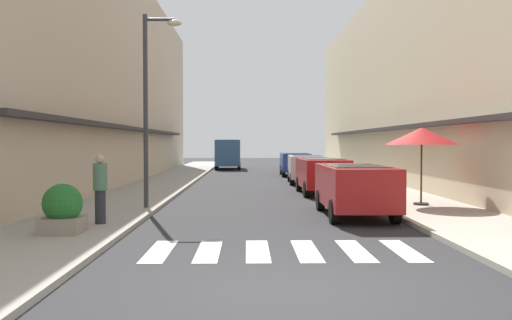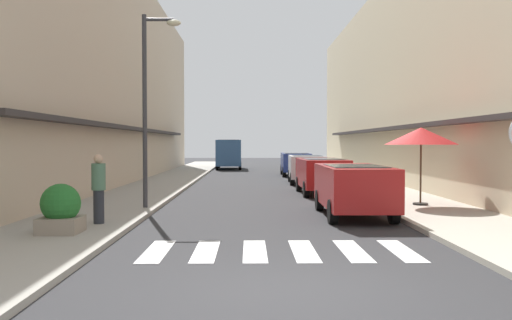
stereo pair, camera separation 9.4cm
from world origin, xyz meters
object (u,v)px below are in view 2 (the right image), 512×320
object	(u,v)px
parked_car_near	(354,184)
parked_car_far	(307,166)
delivery_van	(229,152)
street_lamp	(150,91)
pedestrian_walking_near	(99,187)
parked_car_distant	(296,161)
parked_car_mid	(322,172)
cafe_umbrella	(421,136)
planter_corner	(61,210)

from	to	relation	value
parked_car_near	parked_car_far	bearing A→B (deg)	90.00
parked_car_far	delivery_van	xyz separation A→B (m)	(-4.63, 15.88, 0.49)
delivery_van	street_lamp	size ratio (longest dim) A/B	0.92
parked_car_far	pedestrian_walking_near	xyz separation A→B (m)	(-6.68, -14.72, 0.10)
parked_car_distant	street_lamp	bearing A→B (deg)	-108.39
parked_car_near	parked_car_far	size ratio (longest dim) A/B	1.09
pedestrian_walking_near	parked_car_mid	bearing A→B (deg)	-124.94
cafe_umbrella	planter_corner	size ratio (longest dim) A/B	2.28
cafe_umbrella	planter_corner	bearing A→B (deg)	-151.15
cafe_umbrella	pedestrian_walking_near	distance (m)	10.09
parked_car_near	planter_corner	size ratio (longest dim) A/B	3.95
street_lamp	pedestrian_walking_near	distance (m)	4.34
parked_car_distant	delivery_van	xyz separation A→B (m)	(-4.63, 9.18, 0.48)
parked_car_far	parked_car_distant	world-z (taller)	same
parked_car_near	delivery_van	bearing A→B (deg)	99.21
street_lamp	planter_corner	xyz separation A→B (m)	(-1.13, -4.74, -3.05)
cafe_umbrella	planter_corner	distance (m)	11.15
parked_car_near	delivery_van	size ratio (longest dim) A/B	0.79
planter_corner	pedestrian_walking_near	xyz separation A→B (m)	(0.45, 1.39, 0.38)
parked_car_near	parked_car_distant	distance (m)	19.39
cafe_umbrella	parked_car_near	bearing A→B (deg)	-142.86
cafe_umbrella	pedestrian_walking_near	xyz separation A→B (m)	(-9.20, -3.94, -1.30)
parked_car_far	planter_corner	size ratio (longest dim) A/B	3.64
street_lamp	planter_corner	bearing A→B (deg)	-103.41
parked_car_mid	parked_car_far	bearing A→B (deg)	90.00
parked_car_far	street_lamp	distance (m)	13.15
parked_car_far	delivery_van	distance (m)	16.55
parked_car_near	parked_car_distant	size ratio (longest dim) A/B	0.99
parked_car_far	planter_corner	xyz separation A→B (m)	(-7.13, -16.10, -0.28)
parked_car_near	planter_corner	bearing A→B (deg)	-154.46
delivery_van	planter_corner	size ratio (longest dim) A/B	4.99
parked_car_mid	parked_car_distant	size ratio (longest dim) A/B	0.95
parked_car_near	delivery_van	world-z (taller)	delivery_van
pedestrian_walking_near	parked_car_near	bearing A→B (deg)	-160.83
parked_car_near	parked_car_distant	world-z (taller)	same
parked_car_distant	cafe_umbrella	world-z (taller)	cafe_umbrella
parked_car_far	pedestrian_walking_near	size ratio (longest dim) A/B	2.32
parked_car_far	street_lamp	size ratio (longest dim) A/B	0.67
delivery_van	pedestrian_walking_near	distance (m)	30.67
parked_car_mid	planter_corner	xyz separation A→B (m)	(-7.13, -10.17, -0.29)
cafe_umbrella	pedestrian_walking_near	world-z (taller)	cafe_umbrella
parked_car_mid	delivery_van	size ratio (longest dim) A/B	0.75
delivery_van	parked_car_far	bearing A→B (deg)	-73.74
parked_car_mid	pedestrian_walking_near	distance (m)	11.04
parked_car_near	parked_car_far	xyz separation A→B (m)	(-0.00, 12.69, -0.00)
parked_car_far	cafe_umbrella	world-z (taller)	cafe_umbrella
parked_car_near	street_lamp	world-z (taller)	street_lamp
parked_car_near	parked_car_mid	size ratio (longest dim) A/B	1.05
parked_car_mid	street_lamp	bearing A→B (deg)	-137.88
parked_car_mid	cafe_umbrella	world-z (taller)	cafe_umbrella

